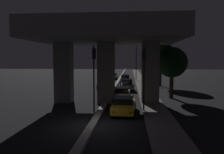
% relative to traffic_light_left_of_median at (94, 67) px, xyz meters
% --- Properties ---
extents(ground_plane, '(200.00, 200.00, 0.00)m').
position_rel_traffic_light_left_of_median_xyz_m(ground_plane, '(0.66, -4.43, -3.92)').
color(ground_plane, black).
extents(median_divider, '(0.52, 126.00, 0.27)m').
position_rel_traffic_light_left_of_median_xyz_m(median_divider, '(0.66, 30.57, -3.78)').
color(median_divider, gray).
rests_on(median_divider, ground_plane).
extents(sidewalk_right, '(2.27, 126.00, 0.17)m').
position_rel_traffic_light_left_of_median_xyz_m(sidewalk_right, '(5.42, 23.57, -3.83)').
color(sidewalk_right, slate).
rests_on(sidewalk_right, ground_plane).
extents(elevated_overpass, '(14.99, 10.67, 9.26)m').
position_rel_traffic_light_left_of_median_xyz_m(elevated_overpass, '(0.66, 3.86, 2.89)').
color(elevated_overpass, slate).
rests_on(elevated_overpass, ground_plane).
extents(traffic_light_left_of_median, '(0.30, 0.49, 5.78)m').
position_rel_traffic_light_left_of_median_xyz_m(traffic_light_left_of_median, '(0.00, 0.00, 0.00)').
color(traffic_light_left_of_median, black).
rests_on(traffic_light_left_of_median, ground_plane).
extents(traffic_light_right_of_median, '(0.30, 0.49, 5.67)m').
position_rel_traffic_light_left_of_median_xyz_m(traffic_light_right_of_median, '(4.38, 0.00, -0.07)').
color(traffic_light_right_of_median, black).
rests_on(traffic_light_right_of_median, ground_plane).
extents(street_lamp, '(2.85, 0.32, 8.88)m').
position_rel_traffic_light_left_of_median_xyz_m(street_lamp, '(4.10, 29.75, 1.33)').
color(street_lamp, '#2D2D30').
rests_on(street_lamp, ground_plane).
extents(car_taxi_yellow_lead, '(2.11, 4.74, 1.38)m').
position_rel_traffic_light_left_of_median_xyz_m(car_taxi_yellow_lead, '(2.67, -0.54, -3.22)').
color(car_taxi_yellow_lead, gold).
rests_on(car_taxi_yellow_lead, ground_plane).
extents(car_white_second, '(2.04, 4.16, 1.46)m').
position_rel_traffic_light_left_of_median_xyz_m(car_white_second, '(2.21, 5.70, -3.15)').
color(car_white_second, silver).
rests_on(car_white_second, ground_plane).
extents(car_grey_third, '(2.01, 4.04, 1.69)m').
position_rel_traffic_light_left_of_median_xyz_m(car_grey_third, '(2.69, 14.16, -3.06)').
color(car_grey_third, '#515459').
rests_on(car_grey_third, ground_plane).
extents(car_grey_fourth, '(1.92, 4.66, 1.85)m').
position_rel_traffic_light_left_of_median_xyz_m(car_grey_fourth, '(2.33, 21.68, -2.94)').
color(car_grey_fourth, '#515459').
rests_on(car_grey_fourth, ground_plane).
extents(car_dark_green_lead_oncoming, '(2.14, 4.68, 1.97)m').
position_rel_traffic_light_left_of_median_xyz_m(car_dark_green_lead_oncoming, '(-0.91, 15.22, -2.88)').
color(car_dark_green_lead_oncoming, black).
rests_on(car_dark_green_lead_oncoming, ground_plane).
extents(car_dark_blue_second_oncoming, '(2.08, 4.52, 1.94)m').
position_rel_traffic_light_left_of_median_xyz_m(car_dark_blue_second_oncoming, '(-1.32, 24.04, -2.90)').
color(car_dark_blue_second_oncoming, '#141938').
rests_on(car_dark_blue_second_oncoming, ground_plane).
extents(car_silver_third_oncoming, '(2.07, 4.83, 1.38)m').
position_rel_traffic_light_left_of_median_xyz_m(car_silver_third_oncoming, '(-0.90, 34.25, -3.22)').
color(car_silver_third_oncoming, gray).
rests_on(car_silver_third_oncoming, ground_plane).
extents(motorcycle_blue_filtering_near, '(0.33, 1.89, 1.46)m').
position_rel_traffic_light_left_of_median_xyz_m(motorcycle_blue_filtering_near, '(1.51, 3.19, -3.30)').
color(motorcycle_blue_filtering_near, black).
rests_on(motorcycle_blue_filtering_near, ground_plane).
extents(motorcycle_red_filtering_mid, '(0.34, 1.73, 1.47)m').
position_rel_traffic_light_left_of_median_xyz_m(motorcycle_red_filtering_mid, '(1.50, 9.22, -3.29)').
color(motorcycle_red_filtering_mid, black).
rests_on(motorcycle_red_filtering_mid, ground_plane).
extents(pedestrian_on_sidewalk, '(0.34, 0.34, 1.81)m').
position_rel_traffic_light_left_of_median_xyz_m(pedestrian_on_sidewalk, '(5.40, 6.44, -2.83)').
color(pedestrian_on_sidewalk, black).
rests_on(pedestrian_on_sidewalk, sidewalk_right).
extents(roadside_tree_kerbside_near, '(3.64, 3.64, 6.13)m').
position_rel_traffic_light_left_of_median_xyz_m(roadside_tree_kerbside_near, '(8.11, 7.43, 0.36)').
color(roadside_tree_kerbside_near, '#2D2116').
rests_on(roadside_tree_kerbside_near, ground_plane).
extents(roadside_tree_kerbside_mid, '(4.53, 4.53, 7.92)m').
position_rel_traffic_light_left_of_median_xyz_m(roadside_tree_kerbside_mid, '(8.48, 19.80, 1.71)').
color(roadside_tree_kerbside_mid, '#2D2116').
rests_on(roadside_tree_kerbside_mid, ground_plane).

